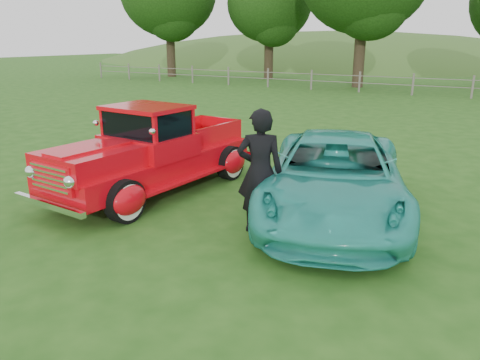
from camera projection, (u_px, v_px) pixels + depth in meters
The scene contains 7 objects.
ground at pixel (153, 227), 7.86m from camera, with size 140.00×140.00×0.00m, color #214F15.
distant_hills at pixel (432, 100), 60.34m from camera, with size 116.00×60.00×18.00m.
fence_line at pixel (413, 84), 25.89m from camera, with size 48.00×0.12×1.20m.
tree_mid_west at pixel (270, 4), 35.19m from camera, with size 6.40×6.40×8.46m.
red_pickup at pixel (152, 154), 9.49m from camera, with size 2.48×5.09×1.78m.
teal_sedan at pixel (335, 177), 8.18m from camera, with size 2.36×5.11×1.42m, color teal.
man at pixel (260, 171), 7.44m from camera, with size 0.74×0.48×2.02m, color black.
Camera 1 is at (4.93, -5.57, 3.04)m, focal length 35.00 mm.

